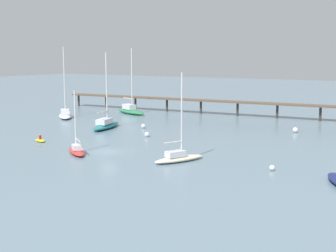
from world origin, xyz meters
TOP-DOWN VIEW (x-y plane):
  - ground_plane at (0.00, 0.00)m, footprint 400.00×400.00m
  - pier at (16.76, 44.99)m, footprint 87.36×9.02m
  - sailboat_red at (-2.84, -2.98)m, footprint 6.03×5.16m
  - sailboat_teal at (-12.88, 15.45)m, footprint 4.57×9.54m
  - sailboat_white at (-29.22, 22.49)m, footprint 8.46×8.74m
  - sailboat_cream at (10.89, -0.05)m, footprint 4.58×7.11m
  - sailboat_green at (-21.57, 34.87)m, footprint 10.00×6.02m
  - dinghy_yellow at (-13.45, 0.67)m, footprint 2.83×2.07m
  - mooring_buoy_near at (-1.98, 12.23)m, footprint 0.80×0.80m
  - mooring_buoy_outer at (-7.48, 19.27)m, footprint 0.77×0.77m
  - mooring_buoy_inner at (22.03, 1.56)m, footprint 0.63×0.63m
  - mooring_buoy_far at (16.86, 28.56)m, footprint 0.89×0.89m

SIDE VIEW (x-z plane):
  - ground_plane at x=0.00m, z-range 0.00..0.00m
  - dinghy_yellow at x=-13.45m, z-range -0.36..0.78m
  - mooring_buoy_inner at x=22.03m, z-range 0.00..0.63m
  - mooring_buoy_outer at x=-7.48m, z-range 0.00..0.77m
  - mooring_buoy_near at x=-1.98m, z-range 0.00..0.80m
  - mooring_buoy_far at x=16.86m, z-range 0.00..0.89m
  - sailboat_red at x=-2.84m, z-range -3.57..4.71m
  - sailboat_cream at x=10.89m, z-range -4.68..6.05m
  - sailboat_teal at x=-12.88m, z-range -5.81..7.46m
  - sailboat_white at x=-29.22m, z-range -6.45..8.10m
  - sailboat_green at x=-21.57m, z-range -6.32..8.07m
  - pier at x=16.76m, z-range 0.38..7.01m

